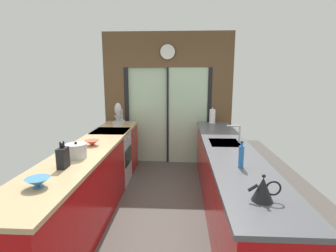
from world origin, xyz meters
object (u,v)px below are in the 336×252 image
(mixing_bowl_far, at_px, (92,143))
(soap_bottle, at_px, (241,156))
(stock_pot, at_px, (76,151))
(kettle, at_px, (263,189))
(oven_range, at_px, (112,157))
(mixing_bowl_near, at_px, (38,182))
(paper_towel_roll, at_px, (212,116))
(knife_block, at_px, (63,158))
(stand_mixer, at_px, (119,117))

(mixing_bowl_far, bearing_deg, soap_bottle, -22.51)
(stock_pot, height_order, kettle, kettle)
(oven_range, relative_size, mixing_bowl_near, 4.61)
(mixing_bowl_far, xyz_separation_m, paper_towel_roll, (1.78, 1.76, 0.10))
(kettle, height_order, paper_towel_roll, paper_towel_roll)
(mixing_bowl_far, bearing_deg, knife_block, -90.00)
(mixing_bowl_near, xyz_separation_m, knife_block, (0.00, 0.47, 0.06))
(stock_pot, bearing_deg, kettle, -27.58)
(mixing_bowl_near, distance_m, soap_bottle, 1.87)
(stand_mixer, relative_size, paper_towel_roll, 1.39)
(stand_mixer, relative_size, stock_pot, 1.78)
(knife_block, xyz_separation_m, stand_mixer, (-0.00, 2.31, 0.05))
(mixing_bowl_near, distance_m, knife_block, 0.47)
(stand_mixer, bearing_deg, paper_towel_roll, 9.34)
(oven_range, bearing_deg, stand_mixer, 87.93)
(mixing_bowl_far, height_order, paper_towel_roll, paper_towel_roll)
(stock_pot, bearing_deg, mixing_bowl_near, -90.00)
(knife_block, xyz_separation_m, kettle, (1.78, -0.60, -0.02))
(mixing_bowl_near, height_order, soap_bottle, soap_bottle)
(paper_towel_roll, bearing_deg, soap_bottle, -90.00)
(oven_range, distance_m, kettle, 3.06)
(mixing_bowl_far, xyz_separation_m, knife_block, (0.00, -0.84, 0.07))
(stand_mixer, bearing_deg, stock_pot, -90.00)
(mixing_bowl_near, distance_m, stock_pot, 0.79)
(stand_mixer, xyz_separation_m, paper_towel_roll, (1.78, 0.29, -0.03))
(kettle, bearing_deg, mixing_bowl_near, 175.55)
(mixing_bowl_far, relative_size, paper_towel_roll, 0.65)
(stock_pot, bearing_deg, stand_mixer, 90.00)
(mixing_bowl_far, relative_size, stand_mixer, 0.46)
(oven_range, relative_size, soap_bottle, 3.39)
(mixing_bowl_near, distance_m, kettle, 1.79)
(mixing_bowl_far, relative_size, stock_pot, 0.83)
(oven_range, height_order, stand_mixer, stand_mixer)
(oven_range, bearing_deg, stock_pot, -89.28)
(paper_towel_roll, bearing_deg, kettle, -89.96)
(mixing_bowl_near, relative_size, stock_pot, 0.85)
(oven_range, height_order, knife_block, knife_block)
(knife_block, xyz_separation_m, paper_towel_roll, (1.78, 2.61, 0.03))
(oven_range, relative_size, stock_pot, 3.90)
(kettle, xyz_separation_m, soap_bottle, (-0.00, 0.71, 0.03))
(stand_mixer, bearing_deg, oven_range, -92.07)
(mixing_bowl_far, bearing_deg, oven_range, 91.10)
(knife_block, xyz_separation_m, soap_bottle, (1.78, 0.11, 0.01))
(knife_block, distance_m, paper_towel_roll, 3.16)
(oven_range, distance_m, knife_block, 1.89)
(knife_block, height_order, stand_mixer, stand_mixer)
(stock_pot, bearing_deg, paper_towel_roll, 52.01)
(kettle, distance_m, paper_towel_roll, 3.21)
(stand_mixer, bearing_deg, soap_bottle, -51.12)
(kettle, xyz_separation_m, paper_towel_roll, (-0.00, 3.21, 0.04))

